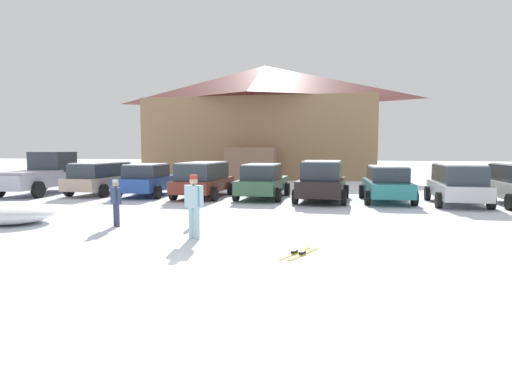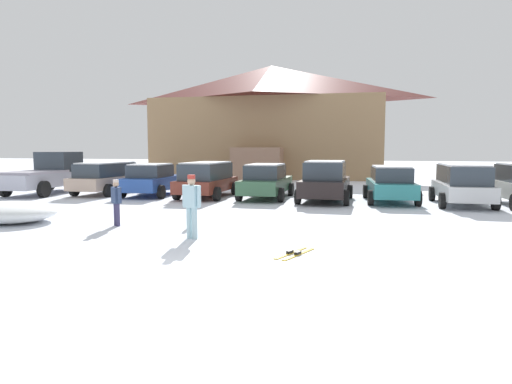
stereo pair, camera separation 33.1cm
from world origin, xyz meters
TOP-DOWN VIEW (x-y plane):
  - ground at (0.00, 0.00)m, footprint 160.00×160.00m
  - ski_lodge at (-4.60, 30.27)m, footprint 18.82×11.80m
  - parked_beige_suv at (-9.52, 13.54)m, footprint 2.13×4.76m
  - parked_blue_hatchback at (-6.83, 13.26)m, footprint 2.41×4.36m
  - parked_maroon_van at (-3.92, 13.19)m, footprint 2.17×4.50m
  - parked_green_coupe at (-1.08, 13.48)m, footprint 2.19×4.70m
  - parked_black_sedan at (1.73, 12.93)m, footprint 2.24×4.51m
  - parked_teal_hatchback at (4.51, 13.37)m, footprint 2.39×4.61m
  - parked_silver_wagon at (7.32, 12.96)m, footprint 2.19×4.52m
  - pickup_truck at (-12.62, 13.09)m, footprint 2.67×5.91m
  - skier_adult_in_blue_parka at (-0.77, 3.66)m, footprint 0.59×0.37m
  - skier_child_in_orange_jacket at (-1.57, 5.78)m, footprint 0.16×0.37m
  - skier_teen_in_navy_coat at (-3.73, 4.94)m, footprint 0.43×0.37m
  - pair_of_skis at (2.11, 2.61)m, footprint 0.72×1.37m
  - plowed_snow_pile at (-7.41, 4.70)m, footprint 3.09×2.47m

SIDE VIEW (x-z plane):
  - ground at x=0.00m, z-range 0.00..0.00m
  - pair_of_skis at x=2.11m, z-range -0.02..0.06m
  - plowed_snow_pile at x=-7.41m, z-range 0.00..0.66m
  - skier_child_in_orange_jacket at x=-1.57m, z-range 0.06..1.05m
  - skier_teen_in_navy_coat at x=-3.73m, z-range 0.09..1.50m
  - parked_teal_hatchback at x=4.51m, z-range 0.01..1.60m
  - parked_blue_hatchback at x=-6.83m, z-range 0.01..1.60m
  - parked_green_coupe at x=-1.08m, z-range 0.01..1.63m
  - parked_beige_suv at x=-9.52m, z-range 0.07..1.70m
  - parked_black_sedan at x=1.73m, z-range -0.01..1.80m
  - parked_maroon_van at x=-3.92m, z-range 0.06..1.76m
  - parked_silver_wagon at x=7.32m, z-range 0.06..1.77m
  - skier_adult_in_blue_parka at x=-0.77m, z-range 0.11..1.78m
  - pickup_truck at x=-12.62m, z-range -0.08..2.07m
  - ski_lodge at x=-4.60m, z-range 0.06..9.19m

